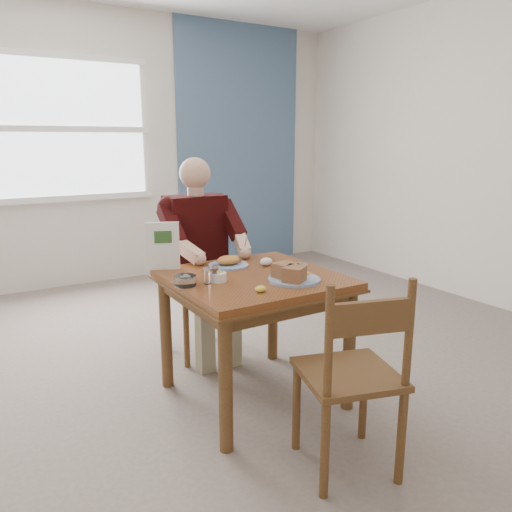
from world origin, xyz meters
TOP-DOWN VIEW (x-y plane):
  - floor at (0.00, 0.00)m, footprint 6.00×6.00m
  - wall_back at (0.00, 3.00)m, footprint 5.50×0.00m
  - accent_panel at (1.60, 2.98)m, footprint 1.60×0.02m
  - lemon_wedge at (-0.13, -0.29)m, footprint 0.07×0.06m
  - napkin at (0.18, 0.15)m, footprint 0.08×0.07m
  - metal_dish at (0.37, 0.04)m, footprint 0.08×0.08m
  - window at (-0.40, 2.97)m, footprint 1.72×0.04m
  - table at (0.00, 0.00)m, footprint 0.92×0.92m
  - chair_far at (0.00, 0.80)m, footprint 0.42×0.42m
  - chair_near at (0.02, -0.82)m, footprint 0.52×0.52m
  - diner at (0.00, 0.71)m, footprint 0.53×0.56m
  - near_plate at (0.12, -0.21)m, footprint 0.38×0.38m
  - far_plate at (-0.02, 0.26)m, footprint 0.29×0.29m
  - caddy at (-0.23, -0.00)m, footprint 0.11×0.11m
  - shakers at (-0.27, -0.01)m, footprint 0.10×0.06m
  - creamer at (-0.41, 0.01)m, footprint 0.16×0.16m
  - menu at (-0.39, 0.39)m, footprint 0.18×0.09m

SIDE VIEW (x-z plane):
  - floor at x=0.00m, z-range 0.00..0.00m
  - chair_far at x=0.00m, z-range 0.00..0.95m
  - chair_near at x=0.02m, z-range 0.00..0.95m
  - table at x=0.00m, z-range 0.26..1.01m
  - metal_dish at x=0.37m, z-range 0.75..0.76m
  - lemon_wedge at x=-0.13m, z-range 0.75..0.78m
  - far_plate at x=-0.02m, z-range 0.74..0.81m
  - napkin at x=0.18m, z-range 0.75..0.80m
  - caddy at x=-0.23m, z-range 0.74..0.81m
  - creamer at x=-0.41m, z-range 0.75..0.81m
  - near_plate at x=0.12m, z-range 0.74..0.83m
  - shakers at x=-0.27m, z-range 0.75..0.84m
  - diner at x=0.00m, z-range 0.12..1.50m
  - menu at x=-0.39m, z-range 0.75..1.03m
  - accent_panel at x=1.60m, z-range 0.00..2.80m
  - wall_back at x=0.00m, z-range -1.35..4.15m
  - window at x=-0.40m, z-range 0.89..2.31m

